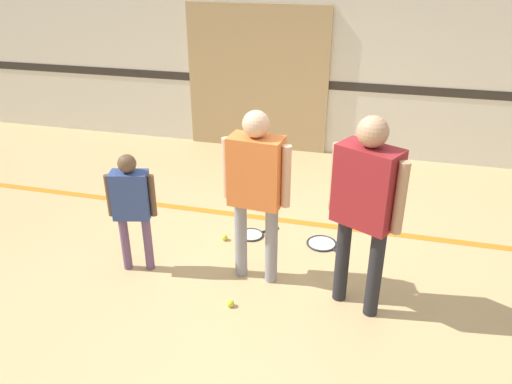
{
  "coord_description": "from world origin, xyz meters",
  "views": [
    {
      "loc": [
        0.77,
        -3.8,
        2.79
      ],
      "look_at": [
        -0.2,
        -0.05,
        0.89
      ],
      "focal_mm": 35.0,
      "sensor_mm": 36.0,
      "label": 1
    }
  ],
  "objects": [
    {
      "name": "floor_stripe",
      "position": [
        0.0,
        1.07,
        0.0
      ],
      "size": [
        14.4,
        0.1,
        0.01
      ],
      "color": "orange",
      "rests_on": "ground_plane"
    },
    {
      "name": "person_student_right",
      "position": [
        0.73,
        -0.24,
        1.05
      ],
      "size": [
        0.59,
        0.45,
        1.71
      ],
      "rotation": [
        0.0,
        0.0,
        2.67
      ],
      "color": "#232328",
      "rests_on": "ground_plane"
    },
    {
      "name": "tennis_ball_by_spare_racket",
      "position": [
        -0.68,
        0.5,
        0.03
      ],
      "size": [
        0.07,
        0.07,
        0.07
      ],
      "primitive_type": "sphere",
      "color": "#CCE038",
      "rests_on": "ground_plane"
    },
    {
      "name": "tennis_ball_near_instructor",
      "position": [
        -0.3,
        -0.53,
        0.03
      ],
      "size": [
        0.07,
        0.07,
        0.07
      ],
      "primitive_type": "sphere",
      "color": "#CCE038",
      "rests_on": "ground_plane"
    },
    {
      "name": "wall_back",
      "position": [
        0.0,
        3.33,
        1.6
      ],
      "size": [
        16.0,
        0.07,
        3.2
      ],
      "color": "silver",
      "rests_on": "ground_plane"
    },
    {
      "name": "person_instructor",
      "position": [
        -0.2,
        -0.05,
        1.0
      ],
      "size": [
        0.61,
        0.29,
        1.62
      ],
      "rotation": [
        0.0,
        0.0,
        -0.09
      ],
      "color": "gray",
      "rests_on": "ground_plane"
    },
    {
      "name": "person_student_left",
      "position": [
        -1.33,
        -0.2,
        0.73
      ],
      "size": [
        0.44,
        0.26,
        1.18
      ],
      "rotation": [
        0.0,
        0.0,
        0.24
      ],
      "color": "#6B4C70",
      "rests_on": "ground_plane"
    },
    {
      "name": "ground_plane",
      "position": [
        0.0,
        0.0,
        0.0
      ],
      "size": [
        16.0,
        16.0,
        0.0
      ],
      "primitive_type": "plane",
      "color": "tan"
    },
    {
      "name": "racket_second_spare",
      "position": [
        0.34,
        0.67,
        0.01
      ],
      "size": [
        0.51,
        0.44,
        0.03
      ],
      "rotation": [
        0.0,
        0.0,
        5.68
      ],
      "color": "#28282D",
      "rests_on": "ground_plane"
    },
    {
      "name": "racket_spare_on_floor",
      "position": [
        -0.42,
        0.67,
        0.01
      ],
      "size": [
        0.46,
        0.42,
        0.03
      ],
      "rotation": [
        0.0,
        0.0,
        0.7
      ],
      "color": "#28282D",
      "rests_on": "ground_plane"
    },
    {
      "name": "wall_panel",
      "position": [
        -1.04,
        3.27,
        1.05
      ],
      "size": [
        2.1,
        0.05,
        2.11
      ],
      "color": "tan",
      "rests_on": "ground_plane"
    }
  ]
}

